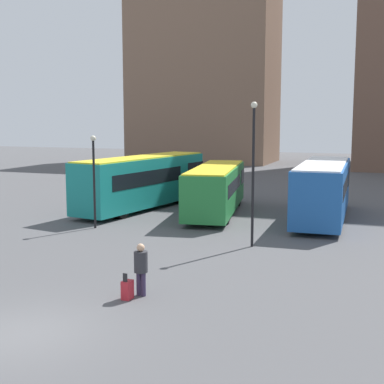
% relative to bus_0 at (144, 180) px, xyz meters
% --- Properties ---
extents(ground_plane, '(160.00, 160.00, 0.00)m').
position_rel_bus_0_xyz_m(ground_plane, '(5.54, -19.34, -1.79)').
color(ground_plane, '#4C4C4F').
extents(building_block_left, '(18.62, 10.09, 21.94)m').
position_rel_bus_0_xyz_m(building_block_left, '(-8.94, 37.56, 9.18)').
color(building_block_left, '#7F604C').
rests_on(building_block_left, ground_plane).
extents(bus_0, '(4.28, 11.53, 3.30)m').
position_rel_bus_0_xyz_m(bus_0, '(0.00, 0.00, 0.00)').
color(bus_0, '#19847F').
rests_on(bus_0, ground_plane).
extents(bus_1, '(4.07, 10.30, 2.84)m').
position_rel_bus_0_xyz_m(bus_1, '(4.87, -0.18, -0.24)').
color(bus_1, '#237A38').
rests_on(bus_1, ground_plane).
extents(bus_2, '(2.91, 10.63, 3.23)m').
position_rel_bus_0_xyz_m(bus_2, '(11.10, 0.09, -0.04)').
color(bus_2, '#1E56A3').
rests_on(bus_2, ground_plane).
extents(traveler, '(0.46, 0.46, 1.71)m').
position_rel_bus_0_xyz_m(traveler, '(7.22, -15.46, -0.78)').
color(traveler, '#382D4C').
rests_on(traveler, ground_plane).
extents(suitcase, '(0.29, 0.38, 0.87)m').
position_rel_bus_0_xyz_m(suitcase, '(6.95, -15.90, -1.49)').
color(suitcase, '#B7232D').
rests_on(suitcase, ground_plane).
extents(lamp_post_0, '(0.28, 0.28, 4.80)m').
position_rel_bus_0_xyz_m(lamp_post_0, '(0.29, -6.53, 1.09)').
color(lamp_post_0, black).
rests_on(lamp_post_0, ground_plane).
extents(lamp_post_1, '(0.28, 0.28, 6.37)m').
position_rel_bus_0_xyz_m(lamp_post_1, '(8.94, -7.70, 1.91)').
color(lamp_post_1, black).
rests_on(lamp_post_1, ground_plane).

